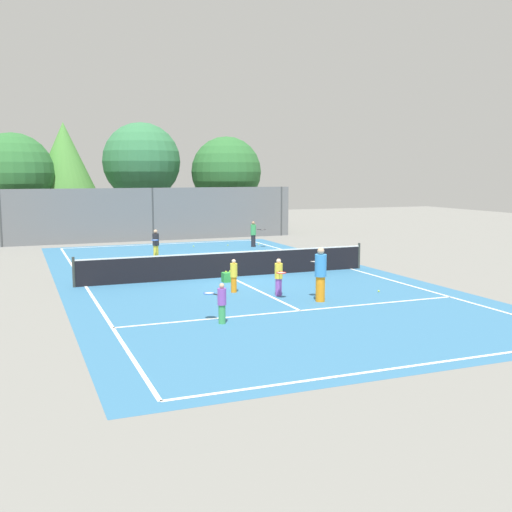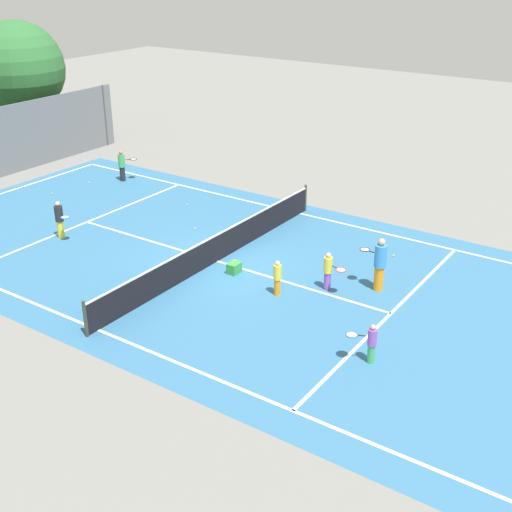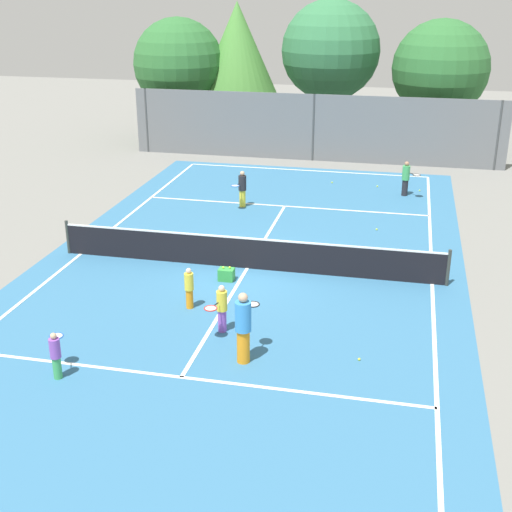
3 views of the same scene
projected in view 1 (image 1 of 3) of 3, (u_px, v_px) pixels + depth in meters
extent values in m
plane|color=slate|center=(229.00, 277.00, 23.92)|extent=(80.00, 80.00, 0.00)
cube|color=teal|center=(229.00, 277.00, 23.92)|extent=(13.00, 25.00, 0.00)
cube|color=white|center=(86.00, 286.00, 21.91)|extent=(0.10, 24.00, 0.01)
cube|color=white|center=(351.00, 269.00, 25.94)|extent=(0.10, 24.00, 0.01)
cube|color=white|center=(415.00, 366.00, 12.88)|extent=(11.00, 0.10, 0.01)
cube|color=white|center=(161.00, 244.00, 34.97)|extent=(11.00, 0.10, 0.01)
cube|color=white|center=(300.00, 311.00, 18.03)|extent=(11.00, 0.10, 0.01)
cube|color=white|center=(187.00, 256.00, 29.81)|extent=(11.00, 0.10, 0.01)
cube|color=white|center=(229.00, 277.00, 23.92)|extent=(0.10, 12.80, 0.01)
cylinder|color=#333833|center=(74.00, 272.00, 21.68)|extent=(0.10, 0.10, 1.10)
cylinder|color=#333833|center=(359.00, 256.00, 26.01)|extent=(0.10, 0.10, 1.10)
cube|color=black|center=(229.00, 265.00, 23.86)|extent=(11.80, 0.03, 0.95)
cube|color=white|center=(229.00, 253.00, 23.79)|extent=(11.80, 0.04, 0.05)
cube|color=slate|center=(153.00, 214.00, 36.59)|extent=(18.00, 0.06, 3.20)
cylinder|color=#3F4447|center=(1.00, 218.00, 33.47)|extent=(0.12, 0.12, 3.20)
cylinder|color=#3F4447|center=(153.00, 214.00, 36.59)|extent=(0.12, 0.12, 3.20)
cylinder|color=#3F4447|center=(281.00, 211.00, 39.71)|extent=(0.12, 0.12, 3.20)
cylinder|color=brown|center=(67.00, 218.00, 38.49)|extent=(0.33, 0.33, 2.52)
cone|color=#4C8E3D|center=(64.00, 160.00, 38.00)|extent=(4.24, 4.24, 4.71)
cylinder|color=brown|center=(227.00, 215.00, 41.64)|extent=(0.37, 0.37, 2.38)
sphere|color=#2D6B33|center=(226.00, 172.00, 41.24)|extent=(4.75, 4.75, 4.75)
cylinder|color=brown|center=(143.00, 213.00, 40.53)|extent=(0.36, 0.36, 2.92)
sphere|color=#337547|center=(141.00, 162.00, 40.07)|extent=(5.11, 5.11, 5.11)
cylinder|color=brown|center=(16.00, 222.00, 36.60)|extent=(0.44, 0.44, 2.30)
sphere|color=#2D6B33|center=(13.00, 173.00, 36.20)|extent=(4.78, 4.78, 4.78)
cylinder|color=#232328|center=(253.00, 241.00, 33.73)|extent=(0.24, 0.24, 0.66)
cylinder|color=#3FA559|center=(253.00, 230.00, 33.65)|extent=(0.30, 0.30, 0.58)
sphere|color=#A37556|center=(253.00, 223.00, 33.60)|extent=(0.18, 0.18, 0.18)
cylinder|color=black|center=(258.00, 229.00, 33.55)|extent=(0.17, 0.15, 0.03)
torus|color=black|center=(263.00, 230.00, 33.47)|extent=(0.47, 0.47, 0.03)
cylinder|color=silver|center=(263.00, 230.00, 33.47)|extent=(0.39, 0.39, 0.00)
cylinder|color=purple|center=(279.00, 287.00, 20.23)|extent=(0.21, 0.21, 0.58)
cylinder|color=yellow|center=(279.00, 271.00, 20.16)|extent=(0.27, 0.27, 0.51)
sphere|color=beige|center=(279.00, 261.00, 20.12)|extent=(0.16, 0.16, 0.16)
cylinder|color=black|center=(280.00, 272.00, 19.88)|extent=(0.08, 0.20, 0.03)
torus|color=red|center=(281.00, 273.00, 19.63)|extent=(0.40, 0.40, 0.03)
cylinder|color=silver|center=(281.00, 273.00, 19.63)|extent=(0.34, 0.34, 0.00)
cylinder|color=#3FA559|center=(222.00, 314.00, 16.47)|extent=(0.19, 0.19, 0.52)
cylinder|color=purple|center=(222.00, 297.00, 16.40)|extent=(0.24, 0.24, 0.46)
sphere|color=tan|center=(222.00, 286.00, 16.36)|extent=(0.14, 0.14, 0.14)
cylinder|color=black|center=(215.00, 294.00, 16.59)|extent=(0.11, 0.20, 0.03)
torus|color=blue|center=(209.00, 293.00, 16.76)|extent=(0.44, 0.44, 0.03)
cylinder|color=silver|center=(209.00, 293.00, 16.76)|extent=(0.36, 0.36, 0.00)
cylinder|color=yellow|center=(156.00, 252.00, 28.82)|extent=(0.24, 0.24, 0.66)
cylinder|color=#232328|center=(156.00, 239.00, 28.74)|extent=(0.30, 0.30, 0.58)
sphere|color=tan|center=(156.00, 231.00, 28.69)|extent=(0.18, 0.18, 0.18)
cylinder|color=black|center=(155.00, 240.00, 28.44)|extent=(0.09, 0.20, 0.03)
torus|color=blue|center=(155.00, 240.00, 28.19)|extent=(0.41, 0.41, 0.03)
cylinder|color=silver|center=(155.00, 240.00, 28.19)|extent=(0.34, 0.34, 0.00)
cylinder|color=orange|center=(320.00, 289.00, 19.30)|extent=(0.30, 0.30, 0.81)
cylinder|color=#388CD8|center=(321.00, 265.00, 19.20)|extent=(0.37, 0.37, 0.71)
sphere|color=tan|center=(321.00, 251.00, 19.14)|extent=(0.22, 0.22, 0.22)
cylinder|color=black|center=(317.00, 263.00, 19.52)|extent=(0.06, 0.20, 0.03)
torus|color=black|center=(315.00, 262.00, 19.76)|extent=(0.38, 0.38, 0.03)
cylinder|color=silver|center=(315.00, 262.00, 19.76)|extent=(0.32, 0.32, 0.00)
cylinder|color=orange|center=(234.00, 285.00, 20.80)|extent=(0.20, 0.20, 0.54)
cylinder|color=yellow|center=(234.00, 270.00, 20.73)|extent=(0.25, 0.25, 0.47)
sphere|color=beige|center=(234.00, 261.00, 20.69)|extent=(0.15, 0.15, 0.15)
cube|color=green|center=(228.00, 277.00, 22.83)|extent=(0.45, 0.33, 0.36)
sphere|color=#CCE533|center=(226.00, 272.00, 22.77)|extent=(0.07, 0.07, 0.07)
sphere|color=#CCE533|center=(230.00, 271.00, 22.88)|extent=(0.07, 0.07, 0.07)
sphere|color=#CCE533|center=(271.00, 257.00, 29.28)|extent=(0.07, 0.07, 0.07)
sphere|color=#CCE533|center=(193.00, 246.00, 33.75)|extent=(0.07, 0.07, 0.07)
sphere|color=#CCE533|center=(258.00, 244.00, 34.70)|extent=(0.07, 0.07, 0.07)
sphere|color=#CCE533|center=(379.00, 291.00, 20.88)|extent=(0.07, 0.07, 0.07)
sphere|color=#CCE533|center=(250.00, 265.00, 26.85)|extent=(0.07, 0.07, 0.07)
sphere|color=#CCE533|center=(228.00, 245.00, 34.29)|extent=(0.07, 0.07, 0.07)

